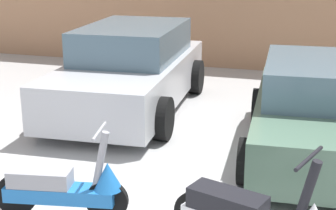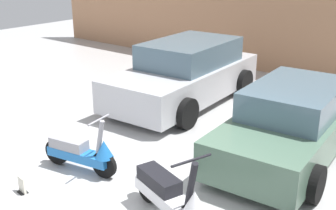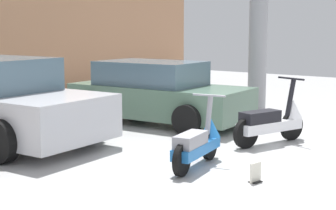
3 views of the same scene
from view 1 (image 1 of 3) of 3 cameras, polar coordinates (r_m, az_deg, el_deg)
name	(u,v)px [view 1 (image 1 of 3)]	position (r m, az deg, el deg)	size (l,w,h in m)	color
scooter_front_left	(66,187)	(5.51, -11.23, -8.88)	(1.42, 0.58, 1.00)	black
car_rear_left	(131,70)	(9.03, -4.16, 3.90)	(2.28, 4.39, 1.46)	#B7B7BC
car_rear_center	(315,110)	(7.30, 15.99, -0.57)	(2.02, 3.86, 1.28)	#51705B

